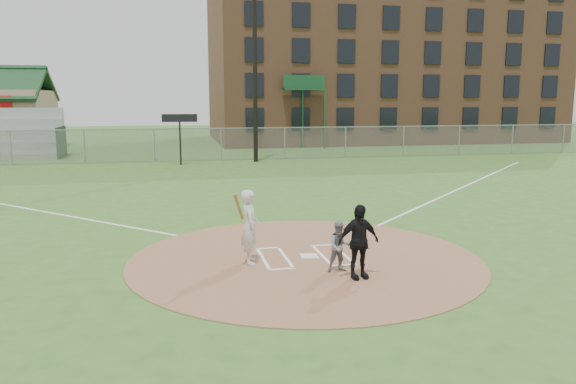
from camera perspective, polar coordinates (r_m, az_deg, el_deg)
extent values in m
plane|color=#335F20|center=(13.54, 1.76, -6.80)|extent=(140.00, 140.00, 0.00)
cylinder|color=#946746|center=(13.54, 1.76, -6.76)|extent=(8.40, 8.40, 0.02)
cube|color=white|center=(13.65, 2.16, -6.53)|extent=(0.44, 0.44, 0.03)
cube|color=white|center=(25.06, 17.09, 0.35)|extent=(17.04, 17.04, 0.01)
cube|color=white|center=(22.74, -26.79, -1.15)|extent=(17.04, 17.04, 0.01)
imported|color=gray|center=(12.43, 5.29, -5.55)|extent=(0.55, 0.43, 1.12)
imported|color=black|center=(11.96, 7.17, -5.02)|extent=(0.98, 0.52, 1.59)
cube|color=white|center=(13.48, -2.56, -6.77)|extent=(0.08, 1.80, 0.01)
cube|color=white|center=(13.58, -0.25, -6.64)|extent=(0.08, 1.80, 0.01)
cube|color=white|center=(14.38, -2.04, -5.73)|extent=(0.62, 0.08, 0.01)
cube|color=white|center=(12.68, -0.63, -7.82)|extent=(0.62, 0.08, 0.01)
cube|color=white|center=(13.93, 5.63, -6.27)|extent=(0.08, 1.80, 0.01)
cube|color=white|center=(13.78, 3.44, -6.42)|extent=(0.08, 1.80, 0.01)
cube|color=white|center=(14.69, 3.53, -5.42)|extent=(0.62, 0.08, 0.01)
cube|color=white|center=(13.03, 5.65, -7.39)|extent=(0.62, 0.08, 0.01)
imported|color=silver|center=(12.96, -3.91, -3.54)|extent=(0.44, 0.65, 1.72)
cylinder|color=olive|center=(12.42, -5.05, -1.45)|extent=(0.31, 0.58, 0.70)
cube|color=slate|center=(34.88, -6.81, 4.81)|extent=(56.00, 0.03, 2.00)
cube|color=gray|center=(34.81, -6.84, 6.45)|extent=(56.00, 0.06, 0.06)
cube|color=gray|center=(34.88, -6.81, 4.81)|extent=(56.08, 0.08, 2.00)
cube|color=#194728|center=(39.54, -22.02, 4.73)|extent=(0.08, 3.20, 2.00)
cube|color=brown|center=(54.23, 8.98, 13.28)|extent=(30.00, 16.00, 15.00)
cube|color=black|center=(46.75, 12.46, 13.68)|extent=(26.60, 0.10, 12.20)
cube|color=#194728|center=(43.17, 1.64, 10.40)|extent=(3.20, 1.00, 0.15)
cube|color=#194728|center=(43.67, 1.47, 7.44)|extent=(0.12, 0.12, 4.50)
cube|color=#194728|center=(43.13, 3.72, 7.40)|extent=(0.12, 0.12, 4.50)
cube|color=#194728|center=(43.18, 1.64, 11.13)|extent=(3.20, 0.08, 1.00)
cylinder|color=black|center=(34.08, -3.38, 13.17)|extent=(0.26, 0.26, 12.00)
cylinder|color=black|center=(32.93, -10.89, 4.96)|extent=(0.10, 0.10, 2.60)
cube|color=black|center=(32.85, -10.97, 7.39)|extent=(2.00, 0.10, 0.45)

